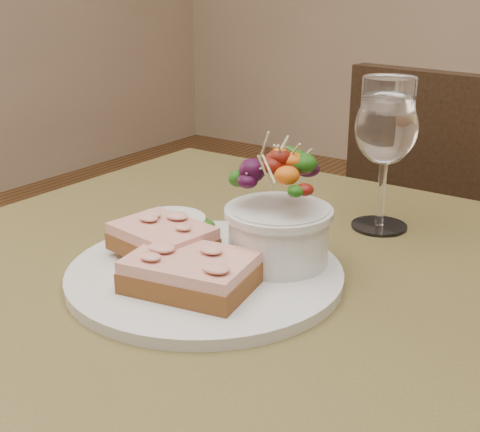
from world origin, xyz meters
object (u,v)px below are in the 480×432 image
Objects in this scene: sandwich_front at (191,272)px; sandwich_back at (163,239)px; dinner_plate at (205,274)px; wine_glass at (386,132)px; salad_bowl at (279,209)px; chair_far at (471,359)px; cafe_table at (241,360)px; ramekin at (170,231)px.

sandwich_front is 0.08m from sandwich_back.
sandwich_front is at bearing -69.37° from dinner_plate.
sandwich_front is 0.31m from wine_glass.
dinner_plate is 0.10m from salad_bowl.
wine_glass is (-0.01, -0.52, 0.58)m from chair_far.
cafe_table is 0.15m from sandwich_front.
dinner_plate is (-0.09, -0.77, 0.46)m from chair_far.
cafe_table is 0.32m from wine_glass.
dinner_plate is 3.94× the size of ramekin.
chair_far is 0.95m from sandwich_front.
salad_bowl is (0.05, 0.06, 0.07)m from dinner_plate.
salad_bowl is at bearing 55.29° from cafe_table.
sandwich_front is 0.12m from salad_bowl.
salad_bowl is (0.04, 0.10, 0.04)m from sandwich_front.
wine_glass is at bearing 69.08° from sandwich_back.
ramekin is 0.13m from salad_bowl.
cafe_table is 0.16m from ramekin.
dinner_plate is 0.05m from sandwich_front.
ramekin is (-0.16, -0.74, 0.49)m from chair_far.
dinner_plate is (-0.03, -0.03, 0.11)m from cafe_table.
dinner_plate is 2.16× the size of sandwich_front.
sandwich_back is at bearing -148.65° from salad_bowl.
cafe_table is 6.30× the size of salad_bowl.
salad_bowl reaches higher than ramekin.
sandwich_back is 0.65× the size of wine_glass.
sandwich_front is at bearing -109.68° from salad_bowl.
ramekin is at bearing -163.17° from salad_bowl.
chair_far is at bearing 83.03° from dinner_plate.
wine_glass is at bearing 65.53° from sandwich_front.
wine_glass reaches higher than salad_bowl.
salad_bowl is (0.11, 0.06, 0.04)m from sandwich_back.
ramekin is 0.58× the size of salad_bowl.
ramekin reaches higher than dinner_plate.
chair_far reaches higher than salad_bowl.
wine_glass reaches higher than ramekin.
sandwich_back is (-0.15, -0.77, 0.49)m from chair_far.
cafe_table is at bearing 42.47° from dinner_plate.
dinner_plate is at bearing 89.30° from chair_far.
dinner_plate is 0.29m from wine_glass.
sandwich_back is 0.03m from ramekin.
chair_far is 5.14× the size of wine_glass.
cafe_table is at bearing -104.68° from wine_glass.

